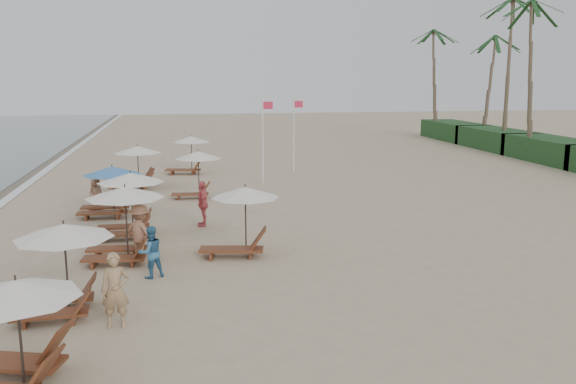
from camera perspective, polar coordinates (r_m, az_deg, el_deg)
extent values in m
plane|color=tan|center=(16.30, 1.64, -9.78)|extent=(160.00, 160.00, 0.00)
cube|color=#193D1C|center=(44.99, 23.71, 3.63)|extent=(3.20, 8.00, 1.60)
cube|color=#193D1C|center=(51.32, 19.03, 4.74)|extent=(3.20, 8.00, 1.60)
cube|color=#193D1C|center=(57.94, 15.39, 5.58)|extent=(3.20, 8.00, 1.60)
cylinder|color=brown|center=(45.23, 22.33, 9.50)|extent=(0.36, 0.36, 10.60)
cylinder|color=brown|center=(50.13, 20.00, 10.17)|extent=(0.36, 0.36, 11.40)
cylinder|color=brown|center=(55.12, 17.99, 9.04)|extent=(0.36, 0.36, 9.00)
cylinder|color=brown|center=(58.98, 14.02, 9.72)|extent=(0.36, 0.36, 9.80)
cylinder|color=black|center=(12.41, -23.90, -12.42)|extent=(0.05, 0.05, 2.07)
cone|color=white|center=(12.09, -24.24, -8.34)|extent=(2.33, 2.33, 0.35)
cylinder|color=black|center=(15.69, -20.12, -7.02)|extent=(0.05, 0.05, 2.21)
cone|color=white|center=(15.43, -20.36, -3.46)|extent=(2.35, 2.35, 0.35)
cylinder|color=black|center=(19.67, -14.96, -3.03)|extent=(0.05, 0.05, 2.30)
cone|color=white|center=(19.45, -15.11, -0.03)|extent=(2.46, 2.46, 0.35)
cylinder|color=black|center=(22.59, -14.48, -1.27)|extent=(0.05, 0.05, 2.27)
cone|color=white|center=(22.40, -14.60, 1.32)|extent=(2.38, 2.38, 0.35)
cylinder|color=black|center=(26.23, -16.13, 0.00)|extent=(0.05, 0.05, 2.00)
cone|color=#3D78B6|center=(26.08, -16.23, 1.94)|extent=(2.40, 2.40, 0.35)
cylinder|color=black|center=(32.14, -13.92, 2.18)|extent=(0.05, 0.05, 2.15)
cone|color=white|center=(32.01, -14.00, 3.90)|extent=(2.42, 2.42, 0.35)
cylinder|color=black|center=(19.84, -4.01, -2.78)|extent=(0.05, 0.05, 2.15)
cone|color=white|center=(19.63, -4.04, -0.02)|extent=(2.24, 2.24, 0.35)
cylinder|color=black|center=(29.33, -8.41, 1.58)|extent=(0.05, 0.05, 2.15)
cone|color=white|center=(29.19, -8.46, 3.47)|extent=(2.24, 2.24, 0.35)
cylinder|color=black|center=(36.77, -9.07, 3.43)|extent=(0.05, 0.05, 2.15)
cone|color=white|center=(36.66, -9.12, 4.94)|extent=(2.24, 2.24, 0.35)
imported|color=#A07E56|center=(14.66, -15.96, -8.90)|extent=(0.67, 0.45, 1.79)
imported|color=teal|center=(17.95, -12.81, -5.54)|extent=(0.91, 0.83, 1.53)
imported|color=#9A694E|center=(19.63, -13.76, -3.73)|extent=(1.34, 1.25, 1.81)
imported|color=#CC5155|center=(23.65, -8.03, -1.10)|extent=(0.45, 1.05, 1.78)
imported|color=#A7755A|center=(27.35, -17.65, -0.19)|extent=(0.86, 0.84, 1.49)
cylinder|color=silver|center=(32.77, -2.39, 4.82)|extent=(0.08, 0.08, 4.61)
cube|color=#C62542|center=(32.67, -1.93, 8.16)|extent=(0.55, 0.02, 0.40)
cylinder|color=silver|center=(36.97, 0.54, 5.42)|extent=(0.08, 0.08, 4.48)
cube|color=#C62542|center=(36.89, 0.98, 8.27)|extent=(0.55, 0.02, 0.40)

